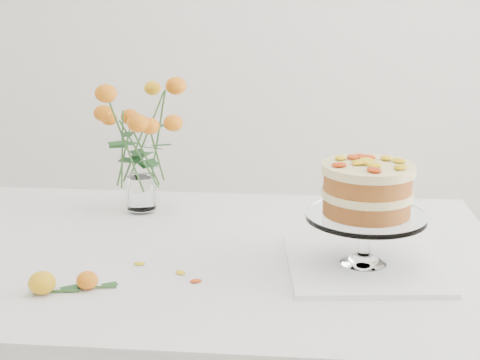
% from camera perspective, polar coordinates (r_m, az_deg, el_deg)
% --- Properties ---
extents(table, '(1.43, 0.93, 0.76)m').
position_cam_1_polar(table, '(1.62, -3.45, -8.64)').
color(table, tan).
rests_on(table, ground).
extents(napkin, '(0.36, 0.36, 0.01)m').
position_cam_1_polar(napkin, '(1.51, 10.46, -7.12)').
color(napkin, white).
rests_on(napkin, table).
extents(cake_stand, '(0.26, 0.26, 0.24)m').
position_cam_1_polar(cake_stand, '(1.46, 10.77, -1.22)').
color(cake_stand, white).
rests_on(cake_stand, napkin).
extents(rose_vase, '(0.27, 0.27, 0.40)m').
position_cam_1_polar(rose_vase, '(1.81, -8.67, 4.44)').
color(rose_vase, white).
rests_on(rose_vase, table).
extents(loose_rose_near, '(0.10, 0.06, 0.05)m').
position_cam_1_polar(loose_rose_near, '(1.42, -16.52, -8.42)').
color(loose_rose_near, orange).
rests_on(loose_rose_near, table).
extents(loose_rose_far, '(0.08, 0.04, 0.04)m').
position_cam_1_polar(loose_rose_far, '(1.42, -12.89, -8.35)').
color(loose_rose_far, '#D65A0A').
rests_on(loose_rose_far, table).
extents(stray_petal_a, '(0.03, 0.02, 0.00)m').
position_cam_1_polar(stray_petal_a, '(1.52, -8.58, -7.08)').
color(stray_petal_a, yellow).
rests_on(stray_petal_a, table).
extents(stray_petal_b, '(0.03, 0.02, 0.00)m').
position_cam_1_polar(stray_petal_b, '(1.46, -5.11, -7.88)').
color(stray_petal_b, yellow).
rests_on(stray_petal_b, table).
extents(stray_petal_c, '(0.03, 0.02, 0.00)m').
position_cam_1_polar(stray_petal_c, '(1.42, -3.80, -8.61)').
color(stray_petal_c, yellow).
rests_on(stray_petal_c, table).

